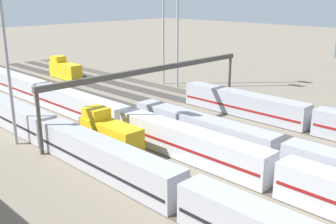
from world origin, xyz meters
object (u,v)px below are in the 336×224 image
train_on_track_6 (109,134)px  train_on_track_2 (65,70)px  train_on_track_4 (281,154)px  train_on_track_7 (42,128)px  light_mast_0 (178,6)px  light_mast_3 (1,11)px  signal_gantry (154,73)px  train_on_track_5 (126,122)px

train_on_track_6 → train_on_track_2: (44.35, -20.00, 0.00)m
train_on_track_6 → train_on_track_4: (-19.19, -10.00, -0.14)m
train_on_track_7 → light_mast_0: light_mast_0 is taller
light_mast_0 → light_mast_3: light_mast_3 is taller
light_mast_3 → train_on_track_7: bearing=-126.7°
train_on_track_2 → light_mast_0: size_ratio=0.37×
train_on_track_7 → train_on_track_6: bearing=-149.3°
light_mast_0 → light_mast_3: (-8.52, 40.35, 0.50)m
train_on_track_6 → train_on_track_4: size_ratio=0.21×
train_on_track_4 → signal_gantry: size_ratio=1.18×
train_on_track_5 → train_on_track_6: (-2.74, 5.00, 0.16)m
train_on_track_4 → train_on_track_5: bearing=12.8°
train_on_track_4 → signal_gantry: 24.75m
light_mast_0 → light_mast_3: 41.25m
train_on_track_4 → train_on_track_6: bearing=27.5°
train_on_track_5 → light_mast_0: bearing=-59.4°
train_on_track_5 → signal_gantry: size_ratio=2.39×
train_on_track_6 → train_on_track_4: bearing=-152.5°
train_on_track_5 → train_on_track_6: 5.70m
light_mast_0 → signal_gantry: light_mast_0 is taller
light_mast_0 → light_mast_3: bearing=101.9°
light_mast_3 → signal_gantry: bearing=-105.9°
train_on_track_5 → light_mast_0: (16.32, -27.53, 15.07)m
train_on_track_7 → train_on_track_6: train_on_track_6 is taller
train_on_track_7 → train_on_track_4: bearing=-151.5°
light_mast_3 → train_on_track_2: bearing=-39.4°
train_on_track_2 → train_on_track_4: bearing=171.1°
train_on_track_2 → signal_gantry: bearing=169.3°
train_on_track_7 → train_on_track_4: size_ratio=2.94×
train_on_track_6 → light_mast_0: size_ratio=0.37×
train_on_track_6 → train_on_track_2: same height
train_on_track_2 → train_on_track_5: bearing=160.2°
light_mast_3 → train_on_track_4: bearing=-149.1°
train_on_track_5 → light_mast_3: light_mast_3 is taller
train_on_track_5 → train_on_track_4: 22.49m
train_on_track_5 → train_on_track_6: train_on_track_6 is taller
train_on_track_5 → signal_gantry: (2.02, -7.50, 5.74)m
train_on_track_4 → light_mast_0: (38.24, -22.53, 15.05)m
train_on_track_5 → train_on_track_2: (41.61, -15.00, 0.16)m
train_on_track_2 → light_mast_0: 31.93m
train_on_track_4 → train_on_track_2: bearing=-8.9°
light_mast_3 → signal_gantry: 23.30m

